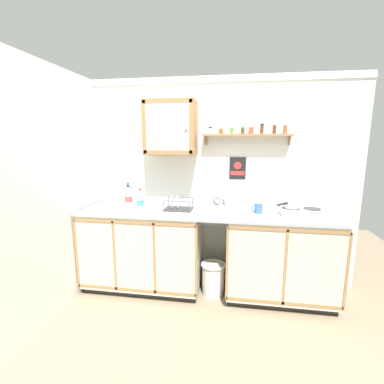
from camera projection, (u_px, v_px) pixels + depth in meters
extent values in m
plane|color=gray|center=(202.00, 304.00, 2.91)|extent=(5.80, 5.80, 0.00)
cube|color=silver|center=(209.00, 183.00, 3.27)|extent=(3.40, 0.05, 2.43)
cube|color=white|center=(210.00, 80.00, 3.02)|extent=(3.40, 0.02, 0.05)
cube|color=silver|center=(50.00, 195.00, 2.60)|extent=(0.05, 3.38, 2.43)
cube|color=black|center=(146.00, 282.00, 3.30)|extent=(1.30, 0.56, 0.08)
cube|color=beige|center=(144.00, 246.00, 3.19)|extent=(1.32, 0.62, 0.85)
cube|color=#997047|center=(133.00, 223.00, 2.81)|extent=(1.32, 0.01, 0.03)
cube|color=#997047|center=(136.00, 290.00, 2.95)|extent=(1.32, 0.01, 0.03)
cube|color=#997047|center=(76.00, 254.00, 2.98)|extent=(0.02, 0.01, 0.78)
cube|color=#997047|center=(114.00, 256.00, 2.92)|extent=(0.02, 0.01, 0.78)
cube|color=#997047|center=(154.00, 259.00, 2.85)|extent=(0.02, 0.01, 0.78)
cube|color=#997047|center=(196.00, 262.00, 2.78)|extent=(0.02, 0.01, 0.78)
cube|color=black|center=(277.00, 292.00, 3.07)|extent=(1.10, 0.56, 0.08)
cube|color=beige|center=(280.00, 255.00, 2.95)|extent=(1.12, 0.62, 0.85)
cube|color=#997047|center=(288.00, 230.00, 2.57)|extent=(1.12, 0.01, 0.03)
cube|color=#997047|center=(283.00, 303.00, 2.72)|extent=(1.12, 0.01, 0.03)
cube|color=#997047|center=(227.00, 264.00, 2.73)|extent=(0.02, 0.01, 0.78)
cube|color=#997047|center=(285.00, 268.00, 2.65)|extent=(0.02, 0.01, 0.78)
cube|color=#997047|center=(348.00, 272.00, 2.56)|extent=(0.02, 0.01, 0.78)
cube|color=#9EA3A8|center=(205.00, 212.00, 2.99)|extent=(2.76, 0.65, 0.03)
cube|color=#9EA3A8|center=(208.00, 201.00, 3.27)|extent=(2.76, 0.02, 0.08)
cube|color=silver|center=(222.00, 211.00, 2.98)|extent=(0.52, 0.43, 0.01)
cube|color=slate|center=(222.00, 221.00, 3.00)|extent=(0.44, 0.35, 0.01)
cube|color=slate|center=(223.00, 212.00, 3.17)|extent=(0.44, 0.01, 0.11)
cube|color=slate|center=(221.00, 221.00, 2.82)|extent=(0.44, 0.01, 0.11)
cylinder|color=#4C4C51|center=(222.00, 221.00, 3.00)|extent=(0.04, 0.04, 0.01)
cylinder|color=silver|center=(221.00, 205.00, 3.21)|extent=(0.05, 0.05, 0.02)
cylinder|color=silver|center=(221.00, 196.00, 3.19)|extent=(0.02, 0.02, 0.20)
torus|color=silver|center=(221.00, 188.00, 3.11)|extent=(0.14, 0.02, 0.14)
cylinder|color=silver|center=(226.00, 203.00, 3.20)|extent=(0.02, 0.02, 0.06)
cube|color=silver|center=(302.00, 212.00, 2.83)|extent=(0.44, 0.30, 0.06)
cylinder|color=#2D2D2D|center=(291.00, 208.00, 2.87)|extent=(0.18, 0.18, 0.01)
cylinder|color=#2D2D2D|center=(312.00, 209.00, 2.83)|extent=(0.18, 0.18, 0.01)
cylinder|color=black|center=(294.00, 215.00, 2.72)|extent=(0.03, 0.02, 0.03)
cylinder|color=black|center=(316.00, 216.00, 2.69)|extent=(0.03, 0.02, 0.03)
cylinder|color=silver|center=(291.00, 204.00, 2.86)|extent=(0.15, 0.15, 0.07)
torus|color=silver|center=(292.00, 201.00, 2.85)|extent=(0.16, 0.16, 0.01)
cylinder|color=black|center=(283.00, 204.00, 2.76)|extent=(0.12, 0.13, 0.02)
cylinder|color=teal|center=(129.00, 197.00, 3.16)|extent=(0.07, 0.07, 0.24)
cone|color=teal|center=(128.00, 186.00, 3.14)|extent=(0.07, 0.07, 0.03)
cylinder|color=#2D59B2|center=(128.00, 183.00, 3.13)|extent=(0.03, 0.03, 0.02)
cylinder|color=#4C9959|center=(129.00, 198.00, 3.16)|extent=(0.07, 0.07, 0.07)
cylinder|color=white|center=(128.00, 199.00, 3.05)|extent=(0.08, 0.08, 0.22)
cone|color=white|center=(128.00, 188.00, 3.03)|extent=(0.07, 0.07, 0.03)
cylinder|color=#262626|center=(128.00, 186.00, 3.02)|extent=(0.03, 0.03, 0.02)
cylinder|color=#D84C3F|center=(128.00, 199.00, 3.05)|extent=(0.08, 0.08, 0.06)
cylinder|color=#8CB7E0|center=(140.00, 201.00, 3.03)|extent=(0.07, 0.07, 0.19)
cone|color=#8CB7E0|center=(140.00, 192.00, 3.01)|extent=(0.07, 0.07, 0.03)
cylinder|color=red|center=(140.00, 189.00, 3.00)|extent=(0.03, 0.03, 0.02)
cylinder|color=#3F8CCC|center=(140.00, 203.00, 3.03)|extent=(0.08, 0.08, 0.05)
cube|color=#333338|center=(179.00, 209.00, 3.05)|extent=(0.31, 0.23, 0.01)
cylinder|color=#4C4F54|center=(164.00, 206.00, 2.96)|extent=(0.01, 0.01, 0.11)
cylinder|color=#4C4F54|center=(190.00, 207.00, 2.92)|extent=(0.01, 0.01, 0.11)
cylinder|color=#4C4F54|center=(168.00, 201.00, 3.17)|extent=(0.01, 0.01, 0.11)
cylinder|color=#4C4F54|center=(192.00, 202.00, 3.12)|extent=(0.01, 0.01, 0.11)
cylinder|color=#4C4F54|center=(176.00, 201.00, 2.93)|extent=(0.28, 0.01, 0.01)
cylinder|color=#4C4F54|center=(180.00, 197.00, 3.13)|extent=(0.28, 0.01, 0.01)
cylinder|color=white|center=(172.00, 202.00, 3.05)|extent=(0.01, 0.15, 0.15)
cylinder|color=white|center=(178.00, 202.00, 3.04)|extent=(0.01, 0.14, 0.14)
cylinder|color=#3F6699|center=(258.00, 208.00, 2.90)|extent=(0.08, 0.08, 0.11)
torus|color=#3F6699|center=(254.00, 208.00, 2.89)|extent=(0.07, 0.04, 0.07)
cube|color=#996B42|center=(171.00, 128.00, 3.04)|extent=(0.57, 0.30, 0.60)
cube|color=silver|center=(167.00, 127.00, 2.89)|extent=(0.47, 0.01, 0.49)
cube|color=#996B42|center=(144.00, 127.00, 2.93)|extent=(0.05, 0.01, 0.56)
cube|color=#996B42|center=(191.00, 127.00, 2.85)|extent=(0.05, 0.01, 0.56)
cube|color=#996B42|center=(167.00, 101.00, 2.84)|extent=(0.54, 0.01, 0.05)
cube|color=#996B42|center=(168.00, 152.00, 2.94)|extent=(0.54, 0.01, 0.05)
sphere|color=olive|center=(186.00, 130.00, 2.85)|extent=(0.02, 0.02, 0.02)
cube|color=#996B42|center=(247.00, 135.00, 3.00)|extent=(0.97, 0.14, 0.02)
cube|color=#996B42|center=(206.00, 141.00, 3.14)|extent=(0.02, 0.03, 0.10)
cube|color=#996B42|center=(289.00, 141.00, 3.00)|extent=(0.02, 0.03, 0.10)
cylinder|color=silver|center=(210.00, 131.00, 3.04)|extent=(0.04, 0.04, 0.06)
cylinder|color=black|center=(210.00, 128.00, 3.04)|extent=(0.04, 0.04, 0.02)
cylinder|color=brown|center=(221.00, 131.00, 3.04)|extent=(0.04, 0.04, 0.06)
cylinder|color=white|center=(221.00, 128.00, 3.03)|extent=(0.05, 0.05, 0.02)
cylinder|color=#598C3F|center=(232.00, 131.00, 3.02)|extent=(0.04, 0.04, 0.07)
cylinder|color=white|center=(232.00, 127.00, 3.01)|extent=(0.05, 0.05, 0.02)
cylinder|color=#4C3326|center=(243.00, 131.00, 3.00)|extent=(0.04, 0.04, 0.06)
cylinder|color=#33723F|center=(243.00, 128.00, 2.99)|extent=(0.04, 0.04, 0.02)
cylinder|color=#CC4C33|center=(251.00, 131.00, 3.00)|extent=(0.05, 0.05, 0.07)
cylinder|color=white|center=(251.00, 126.00, 2.99)|extent=(0.05, 0.05, 0.02)
cylinder|color=#4C3326|center=(262.00, 129.00, 2.96)|extent=(0.04, 0.04, 0.09)
cylinder|color=black|center=(262.00, 124.00, 2.95)|extent=(0.04, 0.04, 0.02)
cylinder|color=#4C3326|center=(274.00, 130.00, 2.94)|extent=(0.04, 0.04, 0.08)
cylinder|color=red|center=(275.00, 125.00, 2.93)|extent=(0.04, 0.04, 0.02)
cylinder|color=brown|center=(285.00, 129.00, 2.93)|extent=(0.04, 0.04, 0.09)
cylinder|color=white|center=(285.00, 124.00, 2.92)|extent=(0.04, 0.04, 0.02)
cube|color=black|center=(238.00, 168.00, 3.15)|extent=(0.19, 0.01, 0.26)
cube|color=red|center=(237.00, 173.00, 3.16)|extent=(0.16, 0.00, 0.05)
cylinder|color=red|center=(238.00, 165.00, 3.14)|extent=(0.08, 0.00, 0.08)
cylinder|color=silver|center=(213.00, 279.00, 3.09)|extent=(0.25, 0.25, 0.36)
torus|color=white|center=(213.00, 265.00, 3.05)|extent=(0.28, 0.28, 0.02)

